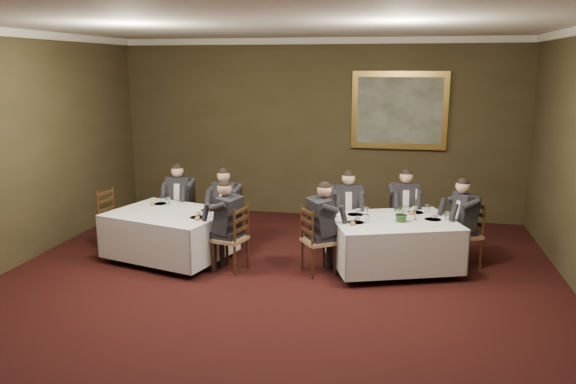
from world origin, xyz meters
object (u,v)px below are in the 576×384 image
(chair_main_backleft, at_px, (346,234))
(diner_main_endleft, at_px, (319,239))
(table_main, at_px, (393,240))
(painting, at_px, (399,110))
(table_second, at_px, (170,232))
(chair_main_backright, at_px, (403,232))
(centerpiece, at_px, (402,212))
(diner_main_backleft, at_px, (347,221))
(chair_sec_backright, at_px, (228,231))
(chair_sec_backleft, at_px, (182,224))
(diner_main_backright, at_px, (403,219))
(chair_main_endright, at_px, (464,248))
(diner_sec_backleft, at_px, (181,211))
(diner_sec_backright, at_px, (227,218))
(diner_main_endright, at_px, (464,233))
(chair_sec_endright, at_px, (231,252))
(chair_main_endleft, at_px, (318,254))
(chair_sec_endleft, at_px, (117,232))
(diner_sec_endright, at_px, (230,237))

(chair_main_backleft, height_order, diner_main_endleft, diner_main_endleft)
(table_main, bearing_deg, painting, 90.00)
(table_second, height_order, chair_main_backright, chair_main_backright)
(centerpiece, bearing_deg, diner_main_backleft, 138.32)
(chair_sec_backright, bearing_deg, chair_sec_backleft, -2.28)
(diner_main_backright, height_order, chair_main_endright, diner_main_backright)
(diner_sec_backleft, bearing_deg, diner_sec_backright, 165.61)
(chair_main_backright, height_order, diner_main_backright, diner_main_backright)
(chair_main_endright, height_order, chair_sec_backright, same)
(diner_main_endright, bearing_deg, chair_sec_backleft, 60.65)
(table_main, xyz_separation_m, diner_main_endright, (1.05, 0.37, 0.06))
(chair_sec_endright, bearing_deg, chair_main_backleft, -38.02)
(chair_main_backright, relative_size, chair_sec_backleft, 1.00)
(chair_sec_backleft, bearing_deg, diner_main_endleft, 157.05)
(chair_sec_backright, bearing_deg, chair_main_endleft, 164.51)
(table_main, height_order, chair_sec_endright, chair_sec_endright)
(diner_main_backright, xyz_separation_m, diner_sec_backright, (-2.87, -0.50, 0.00))
(chair_main_backright, xyz_separation_m, chair_sec_endleft, (-4.64, -0.96, 0.00))
(chair_main_backright, height_order, diner_sec_backleft, diner_sec_backleft)
(chair_main_endright, distance_m, chair_sec_backright, 3.78)
(chair_main_backright, distance_m, chair_sec_backleft, 3.79)
(chair_sec_endright, xyz_separation_m, chair_sec_endleft, (-2.16, 0.59, 0.00))
(diner_sec_backleft, height_order, chair_sec_endleft, diner_sec_backleft)
(chair_main_backleft, bearing_deg, table_second, 4.86)
(diner_main_endright, bearing_deg, chair_main_endleft, 84.99)
(table_main, height_order, diner_sec_backleft, diner_sec_backleft)
(chair_sec_backleft, relative_size, diner_sec_backleft, 0.74)
(table_main, bearing_deg, chair_sec_backleft, 168.03)
(diner_main_backleft, xyz_separation_m, chair_sec_endleft, (-3.74, -0.63, -0.23))
(table_second, bearing_deg, chair_sec_backleft, 102.43)
(centerpiece, relative_size, painting, 0.16)
(chair_main_backright, relative_size, diner_main_endleft, 0.74)
(diner_sec_backleft, bearing_deg, diner_main_endright, 176.19)
(diner_sec_backright, bearing_deg, chair_main_backright, -156.81)
(diner_sec_backright, bearing_deg, chair_sec_backright, -90.00)
(diner_sec_endright, xyz_separation_m, painting, (2.34, 3.40, 1.63))
(diner_sec_backright, xyz_separation_m, painting, (2.72, 2.36, 1.63))
(table_second, distance_m, chair_main_backright, 3.78)
(chair_main_backright, height_order, chair_sec_endleft, same)
(chair_main_endleft, xyz_separation_m, chair_sec_endleft, (-3.43, 0.44, 0.00))
(chair_main_backleft, bearing_deg, chair_sec_backleft, -15.87)
(diner_main_endright, height_order, painting, painting)
(chair_sec_endleft, bearing_deg, diner_sec_endright, 85.53)
(diner_sec_endright, relative_size, painting, 0.75)
(chair_sec_backright, bearing_deg, chair_main_backleft, -161.58)
(chair_main_backleft, height_order, chair_sec_endright, same)
(chair_sec_backright, distance_m, diner_sec_endright, 1.13)
(diner_sec_backleft, bearing_deg, chair_sec_backleft, -90.00)
(chair_sec_backright, xyz_separation_m, chair_sec_endleft, (-1.78, -0.46, 0.00))
(table_second, height_order, chair_sec_endleft, chair_sec_endleft)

